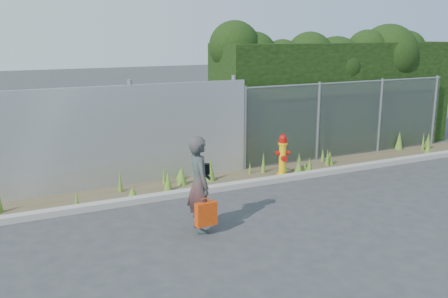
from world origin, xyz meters
TOP-DOWN VIEW (x-y plane):
  - ground at (0.00, 0.00)m, footprint 80.00×80.00m
  - curb at (0.00, 1.80)m, footprint 16.00×0.22m
  - weed_strip at (-0.72, 2.50)m, footprint 16.00×1.37m
  - corrugated_fence at (-3.25, 3.01)m, footprint 8.50×0.21m
  - chainlink_fence at (4.25, 3.00)m, footprint 6.50×0.07m
  - hedge at (4.53, 4.01)m, footprint 7.44×1.90m
  - fire_hydrant at (1.59, 2.15)m, footprint 0.34×0.30m
  - woman at (-1.45, -0.01)m, footprint 0.46×0.64m
  - red_tote_bag at (-1.45, -0.27)m, footprint 0.36×0.13m
  - black_shoulder_bag at (-1.34, 0.10)m, footprint 0.24×0.10m

SIDE VIEW (x-z plane):
  - ground at x=0.00m, z-range 0.00..0.00m
  - curb at x=0.00m, z-range 0.00..0.12m
  - weed_strip at x=-0.72m, z-range -0.12..0.41m
  - red_tote_bag at x=-1.45m, z-range 0.14..0.61m
  - fire_hydrant at x=1.59m, z-range -0.02..0.99m
  - woman at x=-1.45m, z-range 0.00..1.63m
  - chainlink_fence at x=4.25m, z-range 0.01..2.06m
  - black_shoulder_bag at x=-1.34m, z-range 0.95..1.13m
  - corrugated_fence at x=-3.25m, z-range -0.05..2.25m
  - hedge at x=4.53m, z-range 0.12..3.71m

